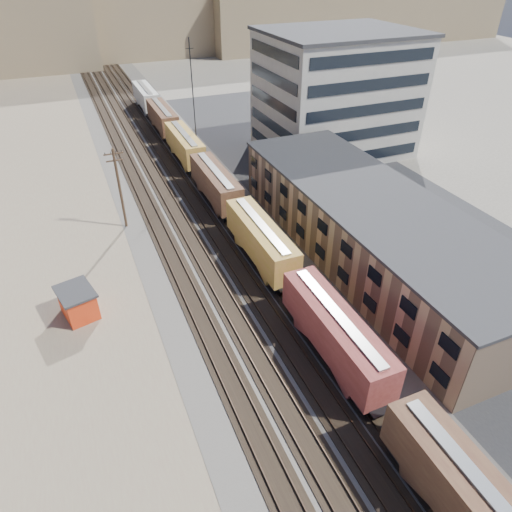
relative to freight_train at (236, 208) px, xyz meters
name	(u,v)px	position (x,y,z in m)	size (l,w,h in m)	color
ballast_bed	(177,188)	(-3.80, 13.74, -2.76)	(18.00, 200.00, 0.06)	#4C4742
dirt_yard	(26,255)	(-23.80, 3.74, -2.78)	(24.00, 180.00, 0.03)	#7C6655
asphalt_lot	(368,206)	(18.20, -1.26, -2.77)	(26.00, 120.00, 0.04)	#232326
rail_tracks	(174,188)	(-4.35, 13.74, -2.68)	(11.40, 200.00, 0.24)	black
freight_train	(236,208)	(0.00, 0.00, 0.00)	(3.00, 119.74, 4.46)	black
warehouse	(371,228)	(11.18, -11.26, 0.86)	(12.40, 40.40, 7.25)	tan
office_tower	(335,93)	(24.15, 18.69, 6.47)	(22.60, 18.60, 18.45)	#9E998E
utility_pole_north	(120,187)	(-12.30, 5.74, 2.50)	(2.20, 0.32, 10.00)	#382619
radio_mast	(193,101)	(2.20, 23.74, 6.33)	(1.20, 0.16, 18.00)	black
hills_north	(81,1)	(-3.63, 131.66, 11.31)	(265.00, 80.00, 32.00)	brown
maintenance_shed	(78,302)	(-19.01, -9.13, -1.33)	(3.86, 4.50, 2.85)	red
parked_car_blue	(332,153)	(22.23, 15.04, -1.97)	(2.73, 5.93, 1.65)	navy
parked_car_far	(332,140)	(25.54, 20.49, -1.94)	(2.02, 5.01, 1.71)	silver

